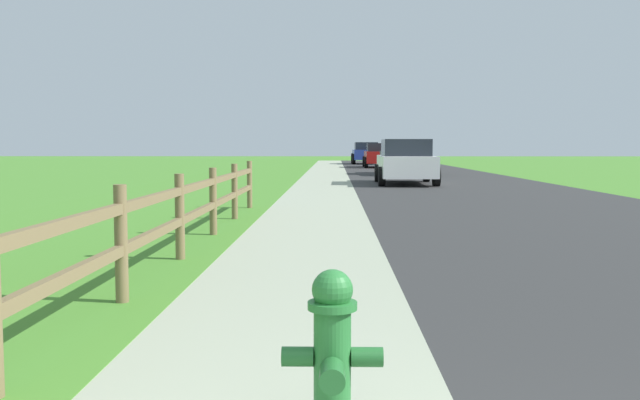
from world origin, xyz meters
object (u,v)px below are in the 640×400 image
fire_hydrant (332,352)px  parked_car_red (380,155)px  parked_car_black (404,157)px  parked_car_blue (366,153)px  parked_suv_white (405,162)px

fire_hydrant → parked_car_red: (2.83, 39.11, 0.36)m
parked_car_red → parked_car_black: bearing=-87.7°
parked_car_blue → parked_car_red: bearing=-86.4°
fire_hydrant → parked_car_black: size_ratio=0.16×
fire_hydrant → parked_car_black: parked_car_black is taller
parked_suv_white → parked_car_black: (0.74, 8.01, 0.03)m
fire_hydrant → parked_suv_white: bearing=83.2°
parked_suv_white → parked_car_black: parked_car_black is taller
parked_suv_white → fire_hydrant: bearing=-96.8°
parked_suv_white → parked_car_red: bearing=88.9°
fire_hydrant → parked_suv_white: size_ratio=0.17×
fire_hydrant → parked_car_blue: (2.32, 47.12, 0.42)m
fire_hydrant → parked_car_red: size_ratio=0.18×
fire_hydrant → parked_suv_white: (2.49, 20.93, 0.39)m
fire_hydrant → parked_car_black: 29.13m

